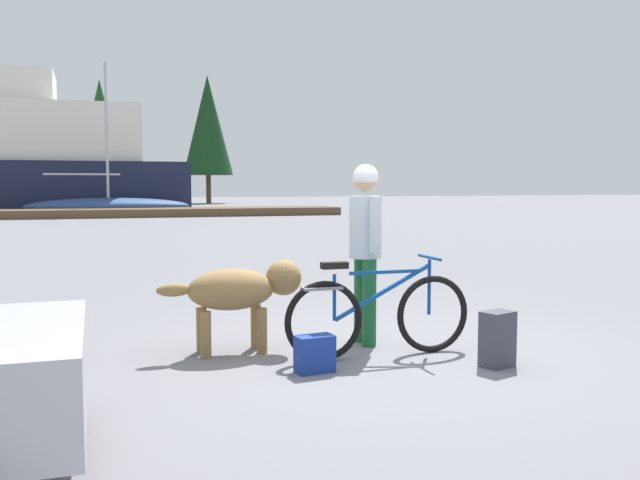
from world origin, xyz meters
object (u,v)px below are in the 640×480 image
object	(u,v)px
backpack	(497,339)
sailboat_moored	(108,206)
dog	(240,291)
bicycle	(378,315)
person_cyclist	(365,235)
handbag_pannier	(315,354)

from	to	relation	value
backpack	sailboat_moored	xyz separation A→B (m)	(-2.58, 32.02, 0.24)
dog	sailboat_moored	size ratio (longest dim) A/B	0.17
bicycle	sailboat_moored	xyz separation A→B (m)	(-1.72, 31.39, 0.09)
bicycle	person_cyclist	bearing A→B (deg)	81.35
dog	sailboat_moored	distance (m)	30.82
sailboat_moored	bicycle	bearing A→B (deg)	-86.85
handbag_pannier	bicycle	bearing A→B (deg)	23.87
person_cyclist	handbag_pannier	bearing A→B (deg)	-133.34
dog	sailboat_moored	world-z (taller)	sailboat_moored
dog	backpack	world-z (taller)	dog
bicycle	backpack	size ratio (longest dim) A/B	3.74
bicycle	backpack	xyz separation A→B (m)	(0.86, -0.63, -0.15)
handbag_pannier	sailboat_moored	bearing A→B (deg)	91.82
person_cyclist	dog	xyz separation A→B (m)	(-1.25, 0.05, -0.50)
bicycle	backpack	bearing A→B (deg)	-36.41
dog	handbag_pannier	world-z (taller)	dog
bicycle	sailboat_moored	world-z (taller)	sailboat_moored
handbag_pannier	person_cyclist	bearing A→B (deg)	46.66
person_cyclist	sailboat_moored	world-z (taller)	sailboat_moored
dog	bicycle	bearing A→B (deg)	-26.39
bicycle	dog	bearing A→B (deg)	153.61
sailboat_moored	person_cyclist	bearing A→B (deg)	-86.65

